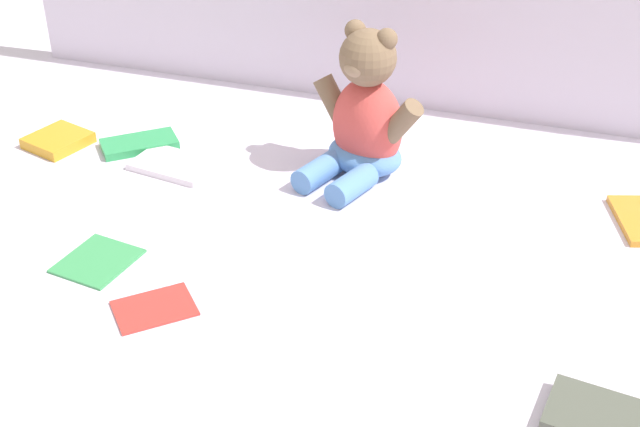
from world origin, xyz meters
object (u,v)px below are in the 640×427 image
object	(u,v)px
book_case_4	(598,419)
book_case_3	(58,140)
book_case_0	(97,260)
book_case_6	(174,165)
book_case_1	(139,144)
teddy_bear	(364,120)
book_case_2	(154,307)

from	to	relation	value
book_case_4	book_case_3	bearing A→B (deg)	-104.53
book_case_0	book_case_6	distance (m)	0.29
book_case_1	teddy_bear	bearing A→B (deg)	-124.18
book_case_4	book_case_2	bearing A→B (deg)	-84.93
teddy_bear	book_case_6	xyz separation A→B (m)	(-0.31, -0.09, -0.09)
book_case_2	book_case_6	distance (m)	0.39
book_case_4	book_case_6	xyz separation A→B (m)	(-0.73, 0.39, -0.00)
teddy_bear	book_case_0	world-z (taller)	teddy_bear
book_case_3	book_case_4	size ratio (longest dim) A/B	0.84
book_case_1	book_case_6	distance (m)	0.10
book_case_2	book_case_4	distance (m)	0.58
book_case_0	book_case_6	bearing A→B (deg)	-77.43
book_case_6	book_case_2	bearing A→B (deg)	-148.88
teddy_bear	book_case_3	xyz separation A→B (m)	(-0.55, -0.08, -0.09)
book_case_1	book_case_4	size ratio (longest dim) A/B	1.14
book_case_2	book_case_3	bearing A→B (deg)	-176.33
teddy_bear	book_case_4	distance (m)	0.64
teddy_bear	book_case_1	distance (m)	0.42
book_case_2	book_case_0	bearing A→B (deg)	-161.56
book_case_2	book_case_6	size ratio (longest dim) A/B	0.76
book_case_1	book_case_4	world-z (taller)	book_case_4
book_case_3	book_case_6	size ratio (longest dim) A/B	0.71
book_case_1	book_case_6	xyz separation A→B (m)	(0.09, -0.05, -0.00)
book_case_0	book_case_6	xyz separation A→B (m)	(-0.02, 0.29, 0.00)
book_case_3	book_case_2	bearing A→B (deg)	-116.80
book_case_2	book_case_3	world-z (taller)	book_case_3
teddy_bear	book_case_1	world-z (taller)	teddy_bear
book_case_2	book_case_4	size ratio (longest dim) A/B	0.91
book_case_3	book_case_6	world-z (taller)	book_case_3
book_case_0	book_case_3	size ratio (longest dim) A/B	1.10
book_case_0	book_case_6	size ratio (longest dim) A/B	0.77
book_case_4	teddy_bear	bearing A→B (deg)	-131.29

